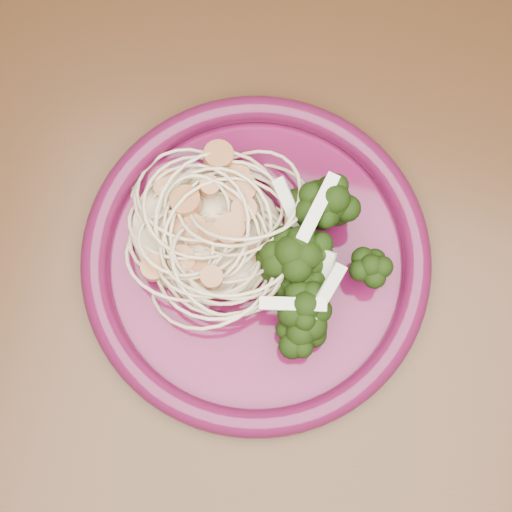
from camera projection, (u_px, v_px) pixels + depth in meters
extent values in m
plane|color=brown|center=(246.00, 326.00, 1.35)|extent=(3.50, 3.50, 0.00)
cube|color=#472814|center=(234.00, 212.00, 0.64)|extent=(1.20, 0.80, 0.04)
cylinder|color=#550C2D|center=(256.00, 261.00, 0.60)|extent=(0.35, 0.35, 0.01)
torus|color=#550D2E|center=(256.00, 258.00, 0.59)|extent=(0.36, 0.36, 0.02)
ellipsoid|color=beige|center=(208.00, 230.00, 0.59)|extent=(0.16, 0.15, 0.03)
ellipsoid|color=black|center=(318.00, 285.00, 0.57)|extent=(0.12, 0.16, 0.05)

